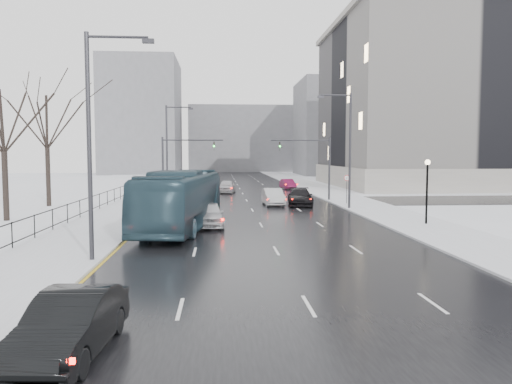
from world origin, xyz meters
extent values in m
cube|color=black|center=(0.00, 60.00, 0.02)|extent=(16.00, 150.00, 0.04)
cube|color=black|center=(0.00, 48.00, 0.02)|extent=(130.00, 10.00, 0.04)
cube|color=silver|center=(-10.50, 60.00, 0.08)|extent=(5.00, 150.00, 0.16)
cube|color=silver|center=(10.50, 60.00, 0.08)|extent=(5.00, 150.00, 0.16)
cube|color=white|center=(-20.00, 60.00, 0.06)|extent=(14.00, 150.00, 0.12)
cube|color=black|center=(-13.00, 30.00, 1.41)|extent=(0.04, 70.00, 0.05)
cube|color=black|center=(-13.00, 30.00, 0.41)|extent=(0.04, 70.00, 0.05)
cylinder|color=black|center=(-13.00, 30.00, 0.81)|extent=(0.06, 0.06, 1.30)
cylinder|color=#2D2D33|center=(8.40, 40.00, 5.00)|extent=(0.20, 0.20, 10.00)
cylinder|color=#2D2D33|center=(7.10, 40.00, 9.80)|extent=(2.60, 0.12, 0.12)
cube|color=#2D2D33|center=(5.80, 40.00, 9.65)|extent=(0.50, 0.25, 0.18)
cylinder|color=#2D2D33|center=(-8.40, 20.00, 5.00)|extent=(0.20, 0.20, 10.00)
cylinder|color=#2D2D33|center=(-7.10, 20.00, 9.80)|extent=(2.60, 0.12, 0.12)
cube|color=#2D2D33|center=(-5.80, 20.00, 9.65)|extent=(0.50, 0.25, 0.18)
cylinder|color=#2D2D33|center=(-8.40, 52.00, 5.00)|extent=(0.20, 0.20, 10.00)
cylinder|color=#2D2D33|center=(-7.10, 52.00, 9.80)|extent=(2.60, 0.12, 0.12)
cube|color=#2D2D33|center=(-5.80, 52.00, 9.65)|extent=(0.50, 0.25, 0.18)
cylinder|color=black|center=(11.00, 30.00, 2.16)|extent=(0.14, 0.14, 4.00)
sphere|color=#FFE5B2|center=(11.00, 30.00, 4.26)|extent=(0.36, 0.36, 0.36)
cylinder|color=#2D2D33|center=(8.40, 48.00, 3.25)|extent=(0.20, 0.20, 6.50)
cylinder|color=#2D2D33|center=(5.40, 48.00, 6.20)|extent=(6.00, 0.12, 0.12)
imported|color=#2D2D33|center=(3.30, 48.00, 5.60)|extent=(0.15, 0.18, 0.90)
sphere|color=#19FF33|center=(3.30, 47.85, 5.60)|extent=(0.16, 0.16, 0.16)
cylinder|color=#2D2D33|center=(-8.40, 48.00, 3.25)|extent=(0.20, 0.20, 6.50)
cylinder|color=#2D2D33|center=(-5.40, 48.00, 6.20)|extent=(6.00, 0.12, 0.12)
imported|color=#2D2D33|center=(-3.30, 48.00, 5.60)|extent=(0.15, 0.18, 0.90)
sphere|color=#19FF33|center=(-3.30, 47.85, 5.60)|extent=(0.16, 0.16, 0.16)
cylinder|color=#2D2D33|center=(9.20, 44.00, 1.41)|extent=(0.06, 0.06, 2.50)
cylinder|color=white|center=(9.20, 44.00, 2.56)|extent=(0.60, 0.03, 0.60)
torus|color=#B20C0C|center=(9.20, 44.00, 2.56)|extent=(0.58, 0.06, 0.58)
cube|color=gray|center=(35.00, 72.00, 12.00)|extent=(40.00, 30.00, 24.00)
cube|color=gray|center=(35.00, 72.00, 24.40)|extent=(41.00, 31.00, 0.80)
cube|color=gray|center=(35.00, 72.00, 1.50)|extent=(40.60, 30.60, 3.00)
cube|color=slate|center=(28.00, 115.00, 11.00)|extent=(24.00, 20.00, 22.00)
cube|color=slate|center=(-22.00, 125.00, 14.00)|extent=(18.00, 22.00, 28.00)
cube|color=slate|center=(4.00, 140.00, 9.00)|extent=(30.00, 18.00, 18.00)
imported|color=black|center=(-6.28, 9.61, 0.79)|extent=(1.95, 4.66, 1.50)
imported|color=#28414E|center=(-5.21, 29.47, 1.91)|extent=(4.95, 13.72, 3.74)
imported|color=silver|center=(-3.50, 30.54, 0.85)|extent=(2.15, 4.87, 1.63)
imported|color=#AAAAAD|center=(2.19, 43.89, 0.83)|extent=(1.90, 4.87, 1.58)
imported|color=black|center=(4.70, 43.57, 0.82)|extent=(2.77, 5.61, 1.57)
imported|color=#AEABB0|center=(-1.89, 59.20, 0.84)|extent=(2.47, 4.91, 1.61)
imported|color=maroon|center=(6.53, 65.40, 0.73)|extent=(1.96, 4.31, 1.37)
camera|label=1|loc=(-2.76, -2.15, 4.78)|focal=35.00mm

